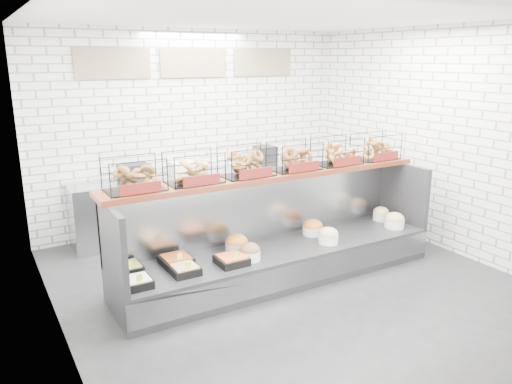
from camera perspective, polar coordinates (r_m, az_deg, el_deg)
ground at (r=5.92m, az=4.36°, el=-10.75°), size 5.50×5.50×0.00m
room_shell at (r=5.85m, az=1.38°, el=10.03°), size 5.02×5.51×3.01m
display_case at (r=6.04m, az=2.52°, el=-6.76°), size 4.00×0.90×1.20m
bagel_shelf at (r=5.88m, az=1.80°, el=3.45°), size 4.10×0.50×0.40m
prep_counter at (r=7.74m, az=-5.81°, el=-0.77°), size 4.00×0.60×1.20m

